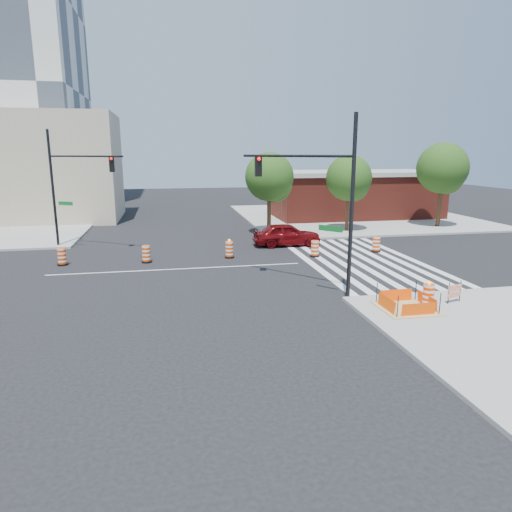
# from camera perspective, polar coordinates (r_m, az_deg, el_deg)

# --- Properties ---
(ground) EXTENTS (120.00, 120.00, 0.00)m
(ground) POSITION_cam_1_polar(r_m,az_deg,el_deg) (26.00, -9.74, -1.62)
(ground) COLOR black
(ground) RESTS_ON ground
(sidewalk_ne) EXTENTS (22.00, 22.00, 0.15)m
(sidewalk_ne) POSITION_cam_1_polar(r_m,az_deg,el_deg) (47.40, 11.99, 4.87)
(sidewalk_ne) COLOR gray
(sidewalk_ne) RESTS_ON ground
(crosswalk_east) EXTENTS (6.75, 13.50, 0.01)m
(crosswalk_east) POSITION_cam_1_polar(r_m,az_deg,el_deg) (28.39, 12.92, -0.53)
(crosswalk_east) COLOR silver
(crosswalk_east) RESTS_ON ground
(lane_centerline) EXTENTS (14.00, 0.12, 0.01)m
(lane_centerline) POSITION_cam_1_polar(r_m,az_deg,el_deg) (26.00, -9.74, -1.61)
(lane_centerline) COLOR silver
(lane_centerline) RESTS_ON ground
(excavation_pit) EXTENTS (2.20, 2.20, 0.90)m
(excavation_pit) POSITION_cam_1_polar(r_m,az_deg,el_deg) (19.75, 18.30, -6.09)
(excavation_pit) COLOR tan
(excavation_pit) RESTS_ON ground
(brick_storefront) EXTENTS (16.50, 8.50, 4.60)m
(brick_storefront) POSITION_cam_1_polar(r_m,az_deg,el_deg) (47.15, 12.11, 7.57)
(brick_storefront) COLOR maroon
(brick_storefront) RESTS_ON ground
(beige_midrise) EXTENTS (14.00, 10.00, 10.00)m
(beige_midrise) POSITION_cam_1_polar(r_m,az_deg,el_deg) (48.61, -25.22, 9.98)
(beige_midrise) COLOR tan
(beige_midrise) RESTS_ON ground
(red_coupe) EXTENTS (4.71, 1.94, 1.60)m
(red_coupe) POSITION_cam_1_polar(r_m,az_deg,el_deg) (32.03, 3.85, 2.72)
(red_coupe) COLOR #5D080B
(red_coupe) RESTS_ON ground
(signal_pole_se) EXTENTS (4.04, 4.55, 7.87)m
(signal_pole_se) POSITION_cam_1_polar(r_m,az_deg,el_deg) (20.66, 7.83, 8.33)
(signal_pole_se) COLOR black
(signal_pole_se) RESTS_ON ground
(signal_pole_nw) EXTENTS (5.07, 3.19, 7.76)m
(signal_pole_nw) POSITION_cam_1_polar(r_m,az_deg,el_deg) (32.79, -22.12, 9.03)
(signal_pole_nw) COLOR black
(signal_pole_nw) RESTS_ON ground
(pit_drum) EXTENTS (0.56, 0.56, 1.11)m
(pit_drum) POSITION_cam_1_polar(r_m,az_deg,el_deg) (20.18, 20.74, -4.72)
(pit_drum) COLOR black
(pit_drum) RESTS_ON ground
(barricade) EXTENTS (0.77, 0.27, 0.93)m
(barricade) POSITION_cam_1_polar(r_m,az_deg,el_deg) (21.14, 23.58, -4.03)
(barricade) COLOR #E93E04
(barricade) RESTS_ON ground
(tree_north_c) EXTENTS (3.80, 3.79, 6.45)m
(tree_north_c) POSITION_cam_1_polar(r_m,az_deg,el_deg) (36.03, 1.73, 9.52)
(tree_north_c) COLOR #382314
(tree_north_c) RESTS_ON ground
(tree_north_d) EXTENTS (3.66, 3.66, 6.23)m
(tree_north_d) POSITION_cam_1_polar(r_m,az_deg,el_deg) (37.87, 11.56, 9.20)
(tree_north_d) COLOR #382314
(tree_north_d) RESTS_ON ground
(tree_north_e) EXTENTS (4.26, 4.26, 7.23)m
(tree_north_e) POSITION_cam_1_polar(r_m,az_deg,el_deg) (42.34, 22.29, 9.79)
(tree_north_e) COLOR #382314
(tree_north_e) RESTS_ON ground
(median_drum_1) EXTENTS (0.60, 0.60, 1.02)m
(median_drum_1) POSITION_cam_1_polar(r_m,az_deg,el_deg) (28.70, -23.08, -0.13)
(median_drum_1) COLOR black
(median_drum_1) RESTS_ON ground
(median_drum_2) EXTENTS (0.60, 0.60, 1.02)m
(median_drum_2) POSITION_cam_1_polar(r_m,az_deg,el_deg) (27.82, -13.55, 0.17)
(median_drum_2) COLOR black
(median_drum_2) RESTS_ON ground
(median_drum_3) EXTENTS (0.60, 0.60, 1.18)m
(median_drum_3) POSITION_cam_1_polar(r_m,az_deg,el_deg) (28.31, -3.35, 0.75)
(median_drum_3) COLOR black
(median_drum_3) RESTS_ON ground
(median_drum_4) EXTENTS (0.60, 0.60, 1.02)m
(median_drum_4) POSITION_cam_1_polar(r_m,az_deg,el_deg) (28.81, 7.38, 0.85)
(median_drum_4) COLOR black
(median_drum_4) RESTS_ON ground
(median_drum_5) EXTENTS (0.60, 0.60, 1.02)m
(median_drum_5) POSITION_cam_1_polar(r_m,az_deg,el_deg) (30.98, 14.81, 1.37)
(median_drum_5) COLOR black
(median_drum_5) RESTS_ON ground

